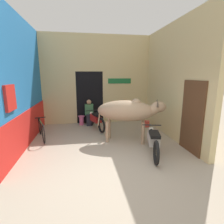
{
  "coord_description": "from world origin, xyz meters",
  "views": [
    {
      "loc": [
        -0.65,
        -3.63,
        2.24
      ],
      "look_at": [
        0.3,
        2.04,
        1.02
      ],
      "focal_mm": 28.0,
      "sensor_mm": 36.0,
      "label": 1
    }
  ],
  "objects": [
    {
      "name": "motorcycle_far",
      "position": [
        -0.15,
        3.51,
        0.41
      ],
      "size": [
        0.73,
        1.73,
        0.73
      ],
      "color": "black",
      "rests_on": "ground_plane"
    },
    {
      "name": "wall_back_with_doorway",
      "position": [
        -0.12,
        4.8,
        1.71
      ],
      "size": [
        4.91,
        0.93,
        4.03
      ],
      "color": "#D1BC84",
      "rests_on": "ground_plane"
    },
    {
      "name": "shopkeeper_seated",
      "position": [
        -0.39,
        4.13,
        0.62
      ],
      "size": [
        0.37,
        0.33,
        1.16
      ],
      "color": "#282833",
      "rests_on": "ground_plane"
    },
    {
      "name": "wall_left_shopfront",
      "position": [
        -2.54,
        2.26,
        1.95
      ],
      "size": [
        0.25,
        4.54,
        4.03
      ],
      "color": "#236BAD",
      "rests_on": "ground_plane"
    },
    {
      "name": "bucket",
      "position": [
        2.09,
        3.45,
        0.13
      ],
      "size": [
        0.26,
        0.26,
        0.26
      ],
      "color": "#C63D33",
      "rests_on": "ground_plane"
    },
    {
      "name": "cow",
      "position": [
        0.83,
        1.93,
        1.06
      ],
      "size": [
        2.32,
        1.3,
        1.5
      ],
      "color": "tan",
      "rests_on": "ground_plane"
    },
    {
      "name": "bicycle",
      "position": [
        -2.16,
        2.69,
        0.35
      ],
      "size": [
        0.64,
        1.64,
        0.69
      ],
      "color": "black",
      "rests_on": "ground_plane"
    },
    {
      "name": "wall_right_with_door",
      "position": [
        2.54,
        2.23,
        1.99
      ],
      "size": [
        0.22,
        4.54,
        4.03
      ],
      "color": "#D1BC84",
      "rests_on": "ground_plane"
    },
    {
      "name": "ground_plane",
      "position": [
        0.0,
        0.0,
        0.0
      ],
      "size": [
        30.0,
        30.0,
        0.0
      ],
      "primitive_type": "plane",
      "color": "tan"
    },
    {
      "name": "motorcycle_near",
      "position": [
        1.29,
        0.82,
        0.42
      ],
      "size": [
        0.68,
        1.79,
        0.75
      ],
      "color": "black",
      "rests_on": "ground_plane"
    },
    {
      "name": "plastic_stool",
      "position": [
        -0.75,
        4.23,
        0.23
      ],
      "size": [
        0.29,
        0.29,
        0.42
      ],
      "color": "#DB6093",
      "rests_on": "ground_plane"
    }
  ]
}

